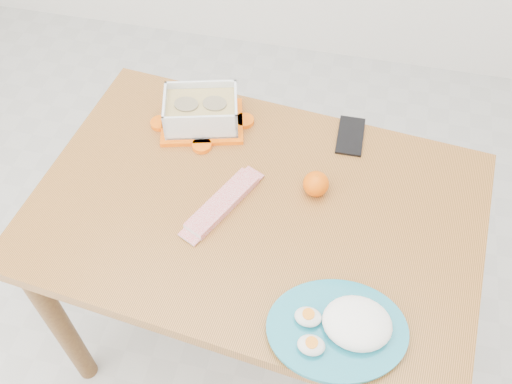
% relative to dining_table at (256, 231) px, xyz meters
% --- Properties ---
extents(ground, '(3.50, 3.50, 0.00)m').
position_rel_dining_table_xyz_m(ground, '(-0.13, -0.16, -0.64)').
color(ground, '#B7B7B2').
rests_on(ground, ground).
extents(dining_table, '(1.17, 0.85, 0.75)m').
position_rel_dining_table_xyz_m(dining_table, '(0.00, 0.00, 0.00)').
color(dining_table, '#AF6831').
rests_on(dining_table, ground).
extents(food_container, '(0.26, 0.22, 0.10)m').
position_rel_dining_table_xyz_m(food_container, '(-0.21, 0.25, 0.16)').
color(food_container, '#FF6107').
rests_on(food_container, dining_table).
extents(orange_fruit, '(0.06, 0.06, 0.06)m').
position_rel_dining_table_xyz_m(orange_fruit, '(0.13, 0.08, 0.14)').
color(orange_fruit, '#E25A04').
rests_on(orange_fruit, dining_table).
extents(rice_plate, '(0.34, 0.34, 0.08)m').
position_rel_dining_table_xyz_m(rice_plate, '(0.25, -0.28, 0.14)').
color(rice_plate, teal).
rests_on(rice_plate, dining_table).
extents(candy_bar, '(0.15, 0.23, 0.02)m').
position_rel_dining_table_xyz_m(candy_bar, '(-0.08, -0.01, 0.12)').
color(candy_bar, red).
rests_on(candy_bar, dining_table).
extents(smartphone, '(0.07, 0.14, 0.01)m').
position_rel_dining_table_xyz_m(smartphone, '(0.20, 0.29, 0.11)').
color(smartphone, black).
rests_on(smartphone, dining_table).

